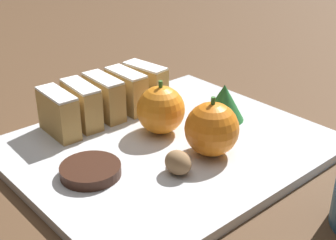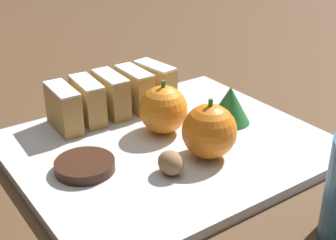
{
  "view_description": "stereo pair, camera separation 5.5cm",
  "coord_description": "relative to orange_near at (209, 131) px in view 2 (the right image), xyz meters",
  "views": [
    {
      "loc": [
        0.37,
        -0.33,
        0.29
      ],
      "look_at": [
        0.0,
        0.0,
        0.04
      ],
      "focal_mm": 50.0,
      "sensor_mm": 36.0,
      "label": 1
    },
    {
      "loc": [
        0.41,
        -0.29,
        0.29
      ],
      "look_at": [
        0.0,
        0.0,
        0.04
      ],
      "focal_mm": 50.0,
      "sensor_mm": 36.0,
      "label": 2
    }
  ],
  "objects": [
    {
      "name": "ground_plane",
      "position": [
        -0.05,
        -0.02,
        -0.04
      ],
      "size": [
        6.0,
        6.0,
        0.0
      ],
      "primitive_type": "plane",
      "color": "#513823"
    },
    {
      "name": "serving_platter",
      "position": [
        -0.05,
        -0.02,
        -0.04
      ],
      "size": [
        0.3,
        0.36,
        0.01
      ],
      "color": "silver",
      "rests_on": "ground_plane"
    },
    {
      "name": "stollen_slice_front",
      "position": [
        -0.16,
        -0.11,
        -0.0
      ],
      "size": [
        0.07,
        0.03,
        0.06
      ],
      "color": "tan",
      "rests_on": "serving_platter"
    },
    {
      "name": "stollen_slice_second",
      "position": [
        -0.16,
        -0.07,
        -0.0
      ],
      "size": [
        0.07,
        0.03,
        0.06
      ],
      "color": "tan",
      "rests_on": "serving_platter"
    },
    {
      "name": "stollen_slice_third",
      "position": [
        -0.16,
        -0.03,
        -0.0
      ],
      "size": [
        0.07,
        0.03,
        0.06
      ],
      "color": "tan",
      "rests_on": "serving_platter"
    },
    {
      "name": "stollen_slice_fourth",
      "position": [
        -0.16,
        0.0,
        -0.0
      ],
      "size": [
        0.07,
        0.03,
        0.06
      ],
      "color": "tan",
      "rests_on": "serving_platter"
    },
    {
      "name": "stollen_slice_fifth",
      "position": [
        -0.16,
        0.04,
        -0.0
      ],
      "size": [
        0.07,
        0.03,
        0.06
      ],
      "color": "tan",
      "rests_on": "serving_platter"
    },
    {
      "name": "orange_near",
      "position": [
        0.0,
        0.0,
        0.0
      ],
      "size": [
        0.06,
        0.06,
        0.07
      ],
      "color": "orange",
      "rests_on": "serving_platter"
    },
    {
      "name": "orange_far",
      "position": [
        -0.08,
        -0.01,
        -0.0
      ],
      "size": [
        0.06,
        0.06,
        0.07
      ],
      "color": "orange",
      "rests_on": "serving_platter"
    },
    {
      "name": "walnut",
      "position": [
        0.01,
        -0.06,
        -0.02
      ],
      "size": [
        0.03,
        0.03,
        0.03
      ],
      "color": "#8E6B47",
      "rests_on": "serving_platter"
    },
    {
      "name": "chocolate_cookie",
      "position": [
        -0.05,
        -0.13,
        -0.03
      ],
      "size": [
        0.07,
        0.07,
        0.01
      ],
      "color": "#381E14",
      "rests_on": "serving_platter"
    },
    {
      "name": "evergreen_sprig",
      "position": [
        -0.05,
        0.08,
        -0.01
      ],
      "size": [
        0.05,
        0.05,
        0.05
      ],
      "color": "#23662D",
      "rests_on": "serving_platter"
    }
  ]
}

